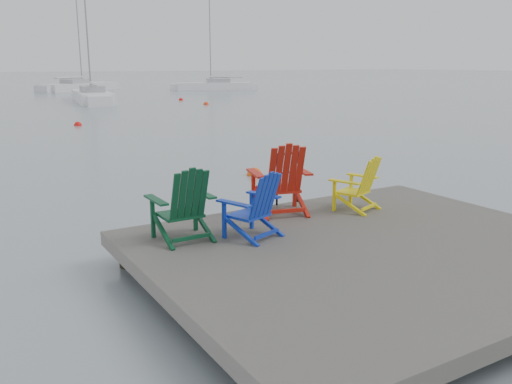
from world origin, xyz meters
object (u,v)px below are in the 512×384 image
sailboat_far (215,87)px  buoy_a (254,175)px  sailboat_mid (79,87)px  buoy_d (181,100)px  chair_green (184,204)px  sailboat_near (92,97)px  buoy_b (78,125)px  handrail (288,173)px  buoy_c (206,105)px  chair_yellow (359,183)px  chair_blue (255,205)px  chair_red (281,178)px

sailboat_far → buoy_a: sailboat_far is taller
sailboat_mid → buoy_a: 49.38m
sailboat_far → buoy_a: 47.31m
sailboat_far → buoy_d: (-10.12, -14.05, -0.36)m
chair_green → sailboat_near: bearing=77.3°
sailboat_near → buoy_b: (-4.73, -15.63, -0.35)m
handrail → buoy_b: size_ratio=2.46×
buoy_b → buoy_c: size_ratio=0.95×
chair_yellow → sailboat_mid: (8.23, 54.34, -0.60)m
sailboat_far → chair_blue: bearing=172.9°
sailboat_mid → buoy_d: (3.21, -20.21, -0.35)m
sailboat_mid → chair_blue: bearing=-45.9°
chair_green → buoy_a: size_ratio=2.54×
buoy_a → buoy_c: buoy_a is taller
chair_blue → chair_red: chair_red is taller
sailboat_far → buoy_c: bearing=170.6°
chair_green → buoy_a: chair_green is taller
chair_green → chair_blue: 0.98m
buoy_a → buoy_d: bearing=70.4°
handrail → sailboat_far: (22.32, 47.21, -0.69)m
sailboat_near → buoy_c: bearing=-38.4°
chair_green → sailboat_mid: (11.34, 54.32, -0.67)m
handrail → chair_yellow: (0.76, -0.97, -0.09)m
chair_red → buoy_b: size_ratio=3.17×
chair_yellow → buoy_b: chair_yellow is taller
chair_green → buoy_d: (14.55, 34.11, -1.02)m
chair_blue → buoy_b: bearing=64.3°
chair_blue → sailboat_near: bearing=59.6°
chair_green → chair_yellow: (3.12, -0.03, -0.07)m
chair_blue → buoy_c: size_ratio=2.43×
chair_green → buoy_c: chair_green is taller
sailboat_mid → buoy_c: (2.87, -25.54, -0.35)m
chair_red → chair_yellow: bearing=-5.7°
chair_red → buoy_c: size_ratio=3.00×
sailboat_far → chair_green: bearing=171.8°
sailboat_near → sailboat_mid: sailboat_mid is taller
chair_green → chair_red: size_ratio=0.89×
buoy_b → sailboat_far: bearing=52.8°
buoy_a → buoy_c: size_ratio=1.05×
sailboat_near → buoy_b: 16.33m
chair_blue → buoy_c: 32.09m
handrail → sailboat_far: bearing=64.7°
chair_blue → buoy_a: 6.85m
chair_green → chair_red: (1.89, 0.45, 0.06)m
chair_red → sailboat_far: size_ratio=0.10×
chair_blue → sailboat_mid: size_ratio=0.07×
sailboat_mid → buoy_c: bearing=-28.7°
sailboat_near → sailboat_mid: bearing=87.8°
buoy_c → buoy_b: bearing=-141.1°
chair_green → chair_blue: size_ratio=1.10×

